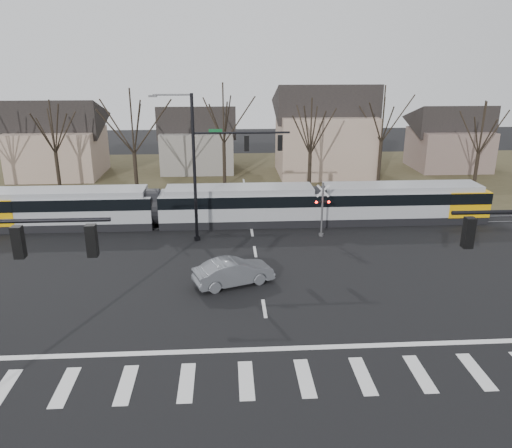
{
  "coord_description": "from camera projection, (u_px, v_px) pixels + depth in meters",
  "views": [
    {
      "loc": [
        -1.85,
        -21.12,
        12.44
      ],
      "look_at": [
        0.0,
        9.0,
        2.3
      ],
      "focal_mm": 35.0,
      "sensor_mm": 36.0,
      "label": 1
    }
  ],
  "objects": [
    {
      "name": "ground",
      "position": [
        267.0,
        328.0,
        24.05
      ],
      "size": [
        140.0,
        140.0,
        0.0
      ],
      "primitive_type": "plane",
      "color": "black"
    },
    {
      "name": "house_a",
      "position": [
        57.0,
        135.0,
        53.64
      ],
      "size": [
        9.72,
        8.64,
        8.6
      ],
      "color": "gray",
      "rests_on": "ground"
    },
    {
      "name": "tree_row",
      "position": [
        266.0,
        140.0,
        47.18
      ],
      "size": [
        59.2,
        7.2,
        10.0
      ],
      "color": "black",
      "rests_on": "ground"
    },
    {
      "name": "rail_pair",
      "position": [
        251.0,
        224.0,
        38.99
      ],
      "size": [
        90.0,
        1.52,
        0.06
      ],
      "color": "#59595E",
      "rests_on": "ground"
    },
    {
      "name": "sedan",
      "position": [
        234.0,
        272.0,
        28.51
      ],
      "size": [
        4.6,
        5.64,
        1.51
      ],
      "primitive_type": "imported",
      "rotation": [
        0.0,
        0.0,
        1.93
      ],
      "color": "slate",
      "rests_on": "ground"
    },
    {
      "name": "lane_dashes",
      "position": [
        251.0,
        223.0,
        39.19
      ],
      "size": [
        0.18,
        30.0,
        0.01
      ],
      "color": "silver",
      "rests_on": "ground"
    },
    {
      "name": "rail_crossing_signal",
      "position": [
        322.0,
        211.0,
        35.85
      ],
      "size": [
        1.08,
        0.36,
        4.0
      ],
      "color": "#59595B",
      "rests_on": "ground"
    },
    {
      "name": "house_d",
      "position": [
        450.0,
        134.0,
        57.3
      ],
      "size": [
        8.64,
        7.56,
        7.65
      ],
      "color": "#6D5750",
      "rests_on": "ground"
    },
    {
      "name": "crosswalk",
      "position": [
        276.0,
        379.0,
        20.27
      ],
      "size": [
        27.0,
        2.6,
        0.01
      ],
      "color": "silver",
      "rests_on": "ground"
    },
    {
      "name": "stop_line",
      "position": [
        271.0,
        349.0,
        22.35
      ],
      "size": [
        28.0,
        0.35,
        0.01
      ],
      "primitive_type": "cube",
      "color": "silver",
      "rests_on": "ground"
    },
    {
      "name": "signal_pole_far",
      "position": [
        218.0,
        161.0,
        33.92
      ],
      "size": [
        9.28,
        0.44,
        10.2
      ],
      "color": "black",
      "rests_on": "ground"
    },
    {
      "name": "tram",
      "position": [
        237.0,
        204.0,
        38.62
      ],
      "size": [
        39.25,
        2.91,
        2.98
      ],
      "color": "gray",
      "rests_on": "ground"
    },
    {
      "name": "house_b",
      "position": [
        198.0,
        135.0,
        56.56
      ],
      "size": [
        8.64,
        7.56,
        7.65
      ],
      "color": "slate",
      "rests_on": "ground"
    },
    {
      "name": "house_c",
      "position": [
        325.0,
        127.0,
        54.13
      ],
      "size": [
        10.8,
        8.64,
        10.1
      ],
      "color": "gray",
      "rests_on": "ground"
    },
    {
      "name": "grass_verge",
      "position": [
        243.0,
        177.0,
        54.33
      ],
      "size": [
        140.0,
        28.0,
        0.01
      ],
      "primitive_type": "cube",
      "color": "#38331E",
      "rests_on": "ground"
    }
  ]
}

